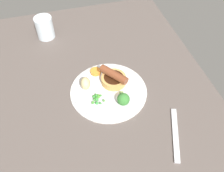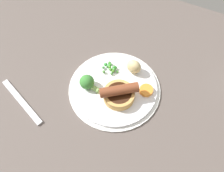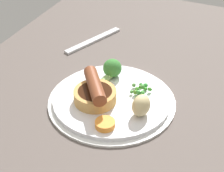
{
  "view_description": "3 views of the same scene",
  "coord_description": "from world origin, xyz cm",
  "px_view_note": "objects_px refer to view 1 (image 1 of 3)",
  "views": [
    {
      "loc": [
        -50.59,
        9.14,
        68.71
      ],
      "look_at": [
        -0.01,
        -4.97,
        7.2
      ],
      "focal_mm": 40.0,
      "sensor_mm": 36.0,
      "label": 1
    },
    {
      "loc": [
        16.45,
        -37.04,
        63.96
      ],
      "look_at": [
        1.05,
        -5.11,
        6.02
      ],
      "focal_mm": 40.0,
      "sensor_mm": 36.0,
      "label": 2
    },
    {
      "loc": [
        55.87,
        20.32,
        50.64
      ],
      "look_at": [
        -0.05,
        -4.73,
        6.05
      ],
      "focal_mm": 60.0,
      "sensor_mm": 36.0,
      "label": 3
    }
  ],
  "objects_px": {
    "pea_pile": "(97,99)",
    "carrot_slice_1": "(96,72)",
    "fork": "(175,134)",
    "dinner_plate": "(109,90)",
    "drinking_glass": "(45,27)",
    "potato_chunk_0": "(85,83)",
    "broccoli_floret_near": "(123,99)",
    "sausage_pudding": "(114,78)"
  },
  "relations": [
    {
      "from": "pea_pile",
      "to": "carrot_slice_1",
      "type": "xyz_separation_m",
      "value": [
        0.12,
        -0.02,
        -0.0
      ]
    },
    {
      "from": "fork",
      "to": "dinner_plate",
      "type": "bearing_deg",
      "value": 56.11
    },
    {
      "from": "fork",
      "to": "drinking_glass",
      "type": "relative_size",
      "value": 2.01
    },
    {
      "from": "pea_pile",
      "to": "potato_chunk_0",
      "type": "distance_m",
      "value": 0.07
    },
    {
      "from": "dinner_plate",
      "to": "potato_chunk_0",
      "type": "xyz_separation_m",
      "value": [
        0.03,
        0.07,
        0.03
      ]
    },
    {
      "from": "carrot_slice_1",
      "to": "fork",
      "type": "bearing_deg",
      "value": -149.94
    },
    {
      "from": "dinner_plate",
      "to": "broccoli_floret_near",
      "type": "distance_m",
      "value": 0.08
    },
    {
      "from": "potato_chunk_0",
      "to": "broccoli_floret_near",
      "type": "bearing_deg",
      "value": -132.64
    },
    {
      "from": "carrot_slice_1",
      "to": "drinking_glass",
      "type": "relative_size",
      "value": 0.41
    },
    {
      "from": "sausage_pudding",
      "to": "drinking_glass",
      "type": "bearing_deg",
      "value": -6.46
    },
    {
      "from": "potato_chunk_0",
      "to": "carrot_slice_1",
      "type": "height_order",
      "value": "potato_chunk_0"
    },
    {
      "from": "sausage_pudding",
      "to": "fork",
      "type": "xyz_separation_m",
      "value": [
        -0.24,
        -0.12,
        -0.03
      ]
    },
    {
      "from": "pea_pile",
      "to": "carrot_slice_1",
      "type": "height_order",
      "value": "pea_pile"
    },
    {
      "from": "dinner_plate",
      "to": "fork",
      "type": "xyz_separation_m",
      "value": [
        -0.21,
        -0.15,
        -0.0
      ]
    },
    {
      "from": "dinner_plate",
      "to": "pea_pile",
      "type": "relative_size",
      "value": 5.33
    },
    {
      "from": "sausage_pudding",
      "to": "fork",
      "type": "distance_m",
      "value": 0.27
    },
    {
      "from": "potato_chunk_0",
      "to": "drinking_glass",
      "type": "xyz_separation_m",
      "value": [
        0.33,
        0.1,
        0.01
      ]
    },
    {
      "from": "pea_pile",
      "to": "potato_chunk_0",
      "type": "bearing_deg",
      "value": 20.94
    },
    {
      "from": "broccoli_floret_near",
      "to": "fork",
      "type": "xyz_separation_m",
      "value": [
        -0.15,
        -0.12,
        -0.03
      ]
    },
    {
      "from": "dinner_plate",
      "to": "potato_chunk_0",
      "type": "bearing_deg",
      "value": 69.97
    },
    {
      "from": "broccoli_floret_near",
      "to": "sausage_pudding",
      "type": "bearing_deg",
      "value": -170.06
    },
    {
      "from": "pea_pile",
      "to": "drinking_glass",
      "type": "xyz_separation_m",
      "value": [
        0.39,
        0.12,
        0.02
      ]
    },
    {
      "from": "fork",
      "to": "drinking_glass",
      "type": "distance_m",
      "value": 0.65
    },
    {
      "from": "broccoli_floret_near",
      "to": "fork",
      "type": "height_order",
      "value": "broccoli_floret_near"
    },
    {
      "from": "broccoli_floret_near",
      "to": "fork",
      "type": "bearing_deg",
      "value": 45.77
    },
    {
      "from": "carrot_slice_1",
      "to": "potato_chunk_0",
      "type": "bearing_deg",
      "value": 140.94
    },
    {
      "from": "dinner_plate",
      "to": "potato_chunk_0",
      "type": "relative_size",
      "value": 6.0
    },
    {
      "from": "dinner_plate",
      "to": "drinking_glass",
      "type": "height_order",
      "value": "drinking_glass"
    },
    {
      "from": "broccoli_floret_near",
      "to": "carrot_slice_1",
      "type": "xyz_separation_m",
      "value": [
        0.15,
        0.05,
        -0.01
      ]
    },
    {
      "from": "broccoli_floret_near",
      "to": "carrot_slice_1",
      "type": "height_order",
      "value": "broccoli_floret_near"
    },
    {
      "from": "potato_chunk_0",
      "to": "dinner_plate",
      "type": "bearing_deg",
      "value": -110.03
    },
    {
      "from": "pea_pile",
      "to": "fork",
      "type": "height_order",
      "value": "pea_pile"
    },
    {
      "from": "fork",
      "to": "sausage_pudding",
      "type": "bearing_deg",
      "value": 48.68
    },
    {
      "from": "pea_pile",
      "to": "dinner_plate",
      "type": "bearing_deg",
      "value": -52.31
    },
    {
      "from": "sausage_pudding",
      "to": "pea_pile",
      "type": "xyz_separation_m",
      "value": [
        -0.06,
        0.07,
        -0.01
      ]
    },
    {
      "from": "broccoli_floret_near",
      "to": "potato_chunk_0",
      "type": "height_order",
      "value": "potato_chunk_0"
    },
    {
      "from": "pea_pile",
      "to": "carrot_slice_1",
      "type": "relative_size",
      "value": 1.31
    },
    {
      "from": "broccoli_floret_near",
      "to": "pea_pile",
      "type": "bearing_deg",
      "value": -104.8
    },
    {
      "from": "sausage_pudding",
      "to": "broccoli_floret_near",
      "type": "relative_size",
      "value": 1.65
    },
    {
      "from": "broccoli_floret_near",
      "to": "carrot_slice_1",
      "type": "relative_size",
      "value": 1.6
    },
    {
      "from": "dinner_plate",
      "to": "sausage_pudding",
      "type": "distance_m",
      "value": 0.05
    },
    {
      "from": "dinner_plate",
      "to": "carrot_slice_1",
      "type": "relative_size",
      "value": 6.97
    }
  ]
}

